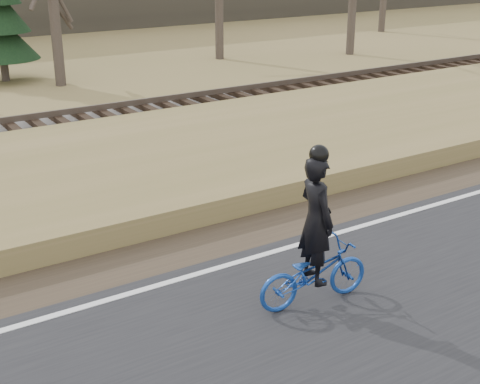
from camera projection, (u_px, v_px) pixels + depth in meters
ground at (409, 221)px, 12.15m from camera, size 120.00×120.00×0.00m
edge_line at (401, 215)px, 12.28m from camera, size 120.00×0.12×0.01m
shoulder at (364, 200)px, 13.09m from camera, size 120.00×1.60×0.04m
embankment at (275, 152)px, 15.37m from camera, size 120.00×5.00×0.44m
ballast at (195, 117)px, 18.36m from camera, size 120.00×3.00×0.45m
railroad at (195, 106)px, 18.25m from camera, size 120.00×2.40×0.29m
cyclist at (315, 253)px, 9.09m from camera, size 1.74×0.76×2.29m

